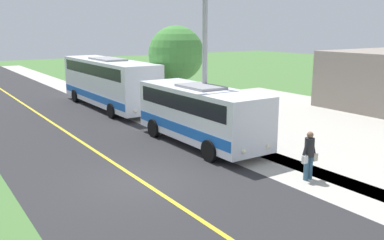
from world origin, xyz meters
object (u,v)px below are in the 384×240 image
(transit_bus_rear, at_px, (108,81))
(pedestrian_with_bags, at_px, (309,154))
(shuttle_bus_front, at_px, (200,112))
(street_light_pole, at_px, (202,56))
(tree_curbside, at_px, (176,54))

(transit_bus_rear, height_order, pedestrian_with_bags, transit_bus_rear)
(shuttle_bus_front, relative_size, transit_bus_rear, 0.71)
(pedestrian_with_bags, height_order, street_light_pole, street_light_pole)
(transit_bus_rear, xyz_separation_m, street_light_pole, (-0.33, 10.37, 2.21))
(transit_bus_rear, distance_m, pedestrian_with_bags, 16.75)
(shuttle_bus_front, xyz_separation_m, pedestrian_with_bags, (-0.56, 5.90, -0.57))
(pedestrian_with_bags, bearing_deg, tree_curbside, -100.57)
(shuttle_bus_front, height_order, transit_bus_rear, transit_bus_rear)
(transit_bus_rear, xyz_separation_m, tree_curbside, (-2.86, 3.95, 1.86))
(shuttle_bus_front, distance_m, street_light_pole, 2.57)
(transit_bus_rear, height_order, street_light_pole, street_light_pole)
(pedestrian_with_bags, bearing_deg, transit_bus_rear, -88.35)
(tree_curbside, bearing_deg, pedestrian_with_bags, 79.43)
(street_light_pole, relative_size, tree_curbside, 1.34)
(transit_bus_rear, bearing_deg, pedestrian_with_bags, 91.65)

